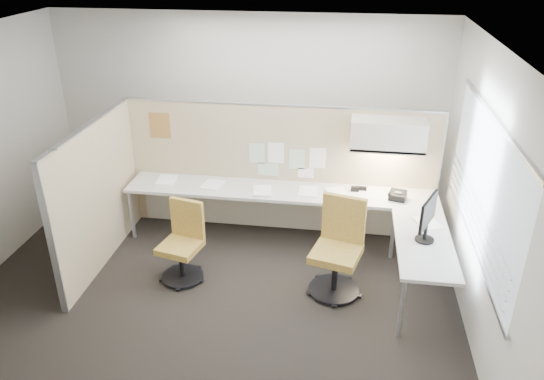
% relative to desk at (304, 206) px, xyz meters
% --- Properties ---
extents(floor, '(5.50, 4.50, 0.01)m').
position_rel_desk_xyz_m(floor, '(-0.93, -1.13, -0.61)').
color(floor, black).
rests_on(floor, ground).
extents(ceiling, '(5.50, 4.50, 0.01)m').
position_rel_desk_xyz_m(ceiling, '(-0.93, -1.13, 2.20)').
color(ceiling, white).
rests_on(ceiling, wall_back).
extents(wall_back, '(5.50, 0.02, 2.80)m').
position_rel_desk_xyz_m(wall_back, '(-0.93, 1.12, 0.80)').
color(wall_back, beige).
rests_on(wall_back, ground).
extents(wall_front, '(5.50, 0.02, 2.80)m').
position_rel_desk_xyz_m(wall_front, '(-0.93, -3.38, 0.80)').
color(wall_front, beige).
rests_on(wall_front, ground).
extents(wall_right, '(0.02, 4.50, 2.80)m').
position_rel_desk_xyz_m(wall_right, '(1.82, -1.13, 0.80)').
color(wall_right, beige).
rests_on(wall_right, ground).
extents(window_pane, '(0.01, 2.80, 1.30)m').
position_rel_desk_xyz_m(window_pane, '(1.79, -1.13, 0.95)').
color(window_pane, '#9FAEB9').
rests_on(window_pane, wall_right).
extents(partition_back, '(4.10, 0.06, 1.75)m').
position_rel_desk_xyz_m(partition_back, '(-0.38, 0.47, 0.27)').
color(partition_back, tan).
rests_on(partition_back, floor).
extents(partition_left, '(0.06, 2.20, 1.75)m').
position_rel_desk_xyz_m(partition_left, '(-2.43, -0.63, 0.27)').
color(partition_left, tan).
rests_on(partition_left, floor).
extents(desk, '(4.00, 2.07, 0.73)m').
position_rel_desk_xyz_m(desk, '(0.00, 0.00, 0.00)').
color(desk, beige).
rests_on(desk, floor).
extents(overhead_bin, '(0.90, 0.36, 0.38)m').
position_rel_desk_xyz_m(overhead_bin, '(0.97, 0.26, 0.91)').
color(overhead_bin, beige).
rests_on(overhead_bin, partition_back).
extents(task_light_strip, '(0.60, 0.06, 0.02)m').
position_rel_desk_xyz_m(task_light_strip, '(0.97, 0.26, 0.70)').
color(task_light_strip, '#FFEABF').
rests_on(task_light_strip, overhead_bin).
extents(pinned_papers, '(1.01, 0.00, 0.47)m').
position_rel_desk_xyz_m(pinned_papers, '(-0.30, 0.44, 0.43)').
color(pinned_papers, '#8CBF8C').
rests_on(pinned_papers, partition_back).
extents(poster, '(0.28, 0.00, 0.35)m').
position_rel_desk_xyz_m(poster, '(-1.98, 0.44, 0.82)').
color(poster, orange).
rests_on(poster, partition_back).
extents(chair_left, '(0.53, 0.54, 0.94)m').
position_rel_desk_xyz_m(chair_left, '(-1.34, -0.86, -0.16)').
color(chair_left, black).
rests_on(chair_left, floor).
extents(chair_right, '(0.62, 0.64, 1.10)m').
position_rel_desk_xyz_m(chair_right, '(0.46, -0.86, -0.09)').
color(chair_right, black).
rests_on(chair_right, floor).
extents(monitor, '(0.22, 0.46, 0.51)m').
position_rel_desk_xyz_m(monitor, '(1.37, -0.87, 0.43)').
color(monitor, black).
rests_on(monitor, desk).
extents(phone, '(0.25, 0.24, 0.12)m').
position_rel_desk_xyz_m(phone, '(1.14, 0.09, 0.18)').
color(phone, black).
rests_on(phone, desk).
extents(stapler, '(0.14, 0.05, 0.05)m').
position_rel_desk_xyz_m(stapler, '(0.70, 0.29, 0.15)').
color(stapler, black).
rests_on(stapler, desk).
extents(tape_dispenser, '(0.10, 0.07, 0.06)m').
position_rel_desk_xyz_m(tape_dispenser, '(0.62, 0.25, 0.16)').
color(tape_dispenser, black).
rests_on(tape_dispenser, desk).
extents(coat_hook, '(0.18, 0.43, 1.31)m').
position_rel_desk_xyz_m(coat_hook, '(-2.51, -1.41, 0.82)').
color(coat_hook, silver).
rests_on(coat_hook, partition_left).
extents(paper_stack_0, '(0.25, 0.31, 0.04)m').
position_rel_desk_xyz_m(paper_stack_0, '(-1.87, 0.17, 0.15)').
color(paper_stack_0, white).
rests_on(paper_stack_0, desk).
extents(paper_stack_1, '(0.28, 0.34, 0.02)m').
position_rel_desk_xyz_m(paper_stack_1, '(-1.23, 0.15, 0.14)').
color(paper_stack_1, white).
rests_on(paper_stack_1, desk).
extents(paper_stack_2, '(0.28, 0.33, 0.04)m').
position_rel_desk_xyz_m(paper_stack_2, '(-0.55, 0.03, 0.15)').
color(paper_stack_2, white).
rests_on(paper_stack_2, desk).
extents(paper_stack_3, '(0.23, 0.30, 0.02)m').
position_rel_desk_xyz_m(paper_stack_3, '(0.03, 0.14, 0.14)').
color(paper_stack_3, white).
rests_on(paper_stack_3, desk).
extents(paper_stack_4, '(0.30, 0.35, 0.02)m').
position_rel_desk_xyz_m(paper_stack_4, '(0.39, 0.14, 0.14)').
color(paper_stack_4, white).
rests_on(paper_stack_4, desk).
extents(paper_stack_5, '(0.32, 0.36, 0.02)m').
position_rel_desk_xyz_m(paper_stack_5, '(1.45, -0.48, 0.14)').
color(paper_stack_5, white).
rests_on(paper_stack_5, desk).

